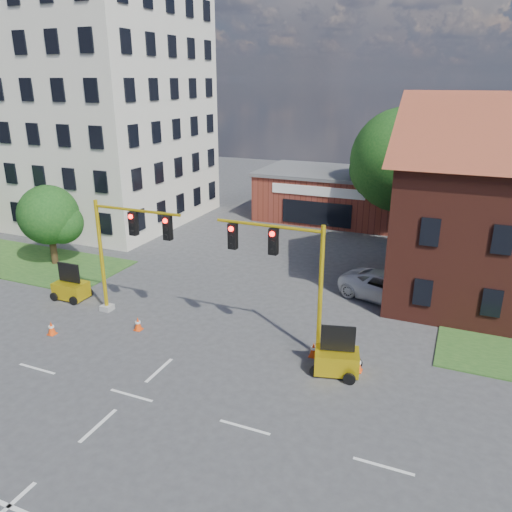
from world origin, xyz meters
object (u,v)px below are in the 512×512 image
at_px(signal_mast_west, 126,246).
at_px(pickup_white, 390,288).
at_px(trailer_west, 71,288).
at_px(trailer_east, 337,359).
at_px(signal_mast_east, 286,270).

bearing_deg(signal_mast_west, pickup_white, 30.34).
xyz_separation_m(trailer_west, trailer_east, (16.03, -1.61, 0.02)).
distance_m(trailer_west, pickup_white, 18.32).
distance_m(signal_mast_west, signal_mast_east, 8.71).
bearing_deg(pickup_white, signal_mast_east, 170.02).
xyz_separation_m(signal_mast_east, trailer_west, (-13.23, 0.46, -3.27)).
relative_size(trailer_east, pickup_white, 0.37).
distance_m(signal_mast_west, pickup_white, 14.79).
relative_size(signal_mast_west, trailer_west, 2.99).
bearing_deg(pickup_white, signal_mast_west, 137.63).
bearing_deg(trailer_west, pickup_white, 21.14).
bearing_deg(pickup_white, trailer_east, -169.17).
bearing_deg(trailer_west, trailer_east, -6.52).
relative_size(signal_mast_west, trailer_east, 2.91).
relative_size(signal_mast_east, trailer_east, 2.91).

